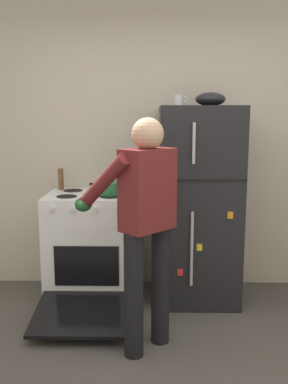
{
  "coord_description": "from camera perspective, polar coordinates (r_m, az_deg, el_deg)",
  "views": [
    {
      "loc": [
        -0.01,
        -2.1,
        1.61
      ],
      "look_at": [
        -0.08,
        1.32,
        1.0
      ],
      "focal_mm": 40.25,
      "sensor_mm": 36.0,
      "label": 1
    }
  ],
  "objects": [
    {
      "name": "pepper_mill",
      "position": [
        4.0,
        -10.96,
        1.72
      ],
      "size": [
        0.05,
        0.05,
        0.19
      ],
      "primitive_type": "cylinder",
      "color": "brown",
      "rests_on": "stove_range"
    },
    {
      "name": "kitchen_wall_back",
      "position": [
        4.06,
        1.28,
        6.43
      ],
      "size": [
        6.0,
        0.1,
        2.7
      ],
      "primitive_type": "cube",
      "color": "beige",
      "rests_on": "ground"
    },
    {
      "name": "coffee_mug",
      "position": [
        3.73,
        4.68,
        11.99
      ],
      "size": [
        0.11,
        0.08,
        0.1
      ],
      "color": "silver",
      "rests_on": "refrigerator"
    },
    {
      "name": "person_cook",
      "position": [
        2.89,
        -0.11,
        -2.92
      ],
      "size": [
        0.71,
        0.73,
        1.6
      ],
      "color": "black",
      "rests_on": "ground"
    },
    {
      "name": "red_pot",
      "position": [
        3.7,
        -4.74,
        0.51
      ],
      "size": [
        0.32,
        0.22,
        0.1
      ],
      "color": "#236638",
      "rests_on": "stove_range"
    },
    {
      "name": "stove_range",
      "position": [
        3.87,
        -6.96,
        -7.26
      ],
      "size": [
        0.76,
        1.24,
        0.94
      ],
      "color": "white",
      "rests_on": "ground"
    },
    {
      "name": "mixing_bowl",
      "position": [
        3.71,
        8.79,
        12.06
      ],
      "size": [
        0.25,
        0.25,
        0.11
      ],
      "primitive_type": "ellipsoid",
      "color": "black",
      "rests_on": "refrigerator"
    },
    {
      "name": "refrigerator",
      "position": [
        3.78,
        7.22,
        -1.69
      ],
      "size": [
        0.68,
        0.72,
        1.69
      ],
      "color": "black",
      "rests_on": "ground"
    }
  ]
}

